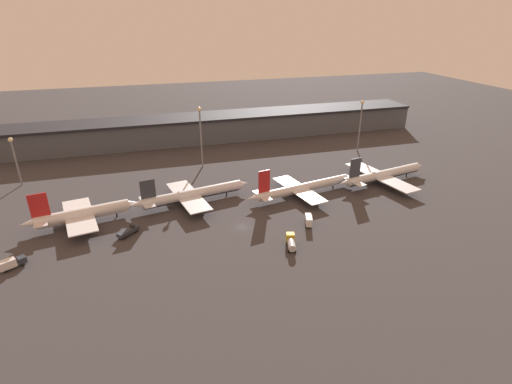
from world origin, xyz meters
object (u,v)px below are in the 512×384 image
airplane_3 (383,175)px  service_vehicle_1 (291,242)px  airplane_1 (192,195)px  service_vehicle_3 (11,263)px  airplane_2 (302,188)px  service_vehicle_0 (309,220)px  service_vehicle_2 (128,231)px  airplane_0 (82,214)px

airplane_3 → service_vehicle_1: size_ratio=5.88×
airplane_1 → service_vehicle_1: (24.27, -39.45, -1.51)m
service_vehicle_3 → airplane_2: bearing=-16.7°
service_vehicle_0 → service_vehicle_3: size_ratio=0.96×
airplane_3 → service_vehicle_1: bearing=-157.3°
airplane_1 → service_vehicle_2: bearing=-153.5°
airplane_1 → service_vehicle_0: airplane_1 is taller
airplane_0 → airplane_3: airplane_0 is taller
airplane_1 → airplane_3: 79.27m
service_vehicle_1 → service_vehicle_2: service_vehicle_1 is taller
airplane_0 → airplane_2: (79.34, 0.69, -0.65)m
airplane_0 → airplane_2: airplane_0 is taller
airplane_0 → airplane_3: 116.61m
airplane_3 → service_vehicle_2: size_ratio=6.29×
airplane_1 → service_vehicle_1: 46.34m
service_vehicle_2 → service_vehicle_3: size_ratio=1.01×
airplane_0 → airplane_1: (37.35, 5.76, -0.26)m
airplane_3 → service_vehicle_1: (-54.95, -36.66, -1.41)m
airplane_0 → service_vehicle_3: (-16.81, -21.78, -1.87)m
service_vehicle_0 → service_vehicle_3: 89.11m
airplane_1 → airplane_2: 42.30m
airplane_3 → service_vehicle_1: 66.07m
airplane_1 → service_vehicle_1: bearing=-69.4°
airplane_2 → service_vehicle_2: size_ratio=6.60×
service_vehicle_3 → airplane_0: bearing=22.5°
airplane_0 → airplane_1: size_ratio=0.81×
service_vehicle_0 → service_vehicle_2: service_vehicle_0 is taller
airplane_0 → service_vehicle_2: 18.80m
service_vehicle_2 → airplane_1: bearing=-4.2°
airplane_1 → service_vehicle_3: (-54.17, -27.54, -1.61)m
airplane_1 → service_vehicle_2: airplane_1 is taller
airplane_2 → airplane_1: bearing=162.1°
service_vehicle_0 → service_vehicle_2: 58.83m
airplane_2 → service_vehicle_1: airplane_2 is taller
service_vehicle_1 → service_vehicle_3: service_vehicle_1 is taller
airplane_0 → airplane_1: bearing=-2.2°
service_vehicle_0 → airplane_1: bearing=70.4°
airplane_1 → service_vehicle_3: bearing=-164.1°
airplane_2 → service_vehicle_3: bearing=-177.9°
airplane_0 → service_vehicle_1: 70.25m
airplane_3 → service_vehicle_2: 103.26m
service_vehicle_0 → airplane_0: bearing=92.0°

